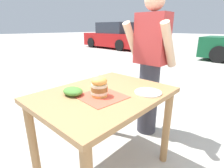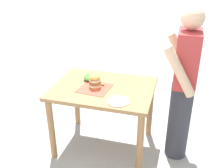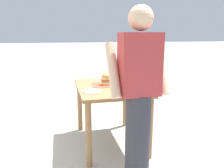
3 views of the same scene
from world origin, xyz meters
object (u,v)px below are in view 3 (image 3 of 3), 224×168
(patio_table, at_px, (110,96))
(sandwich, at_px, (106,79))
(side_plate_with_forks, at_px, (92,91))
(diner_across_table, at_px, (139,96))
(side_salad, at_px, (117,80))
(pickle_spear, at_px, (112,84))

(patio_table, relative_size, sandwich, 5.68)
(side_plate_with_forks, bearing_deg, diner_across_table, 119.86)
(side_salad, bearing_deg, side_plate_with_forks, 46.49)
(side_salad, xyz_separation_m, diner_across_table, (0.07, 1.05, 0.06))
(patio_table, xyz_separation_m, sandwich, (0.03, -0.08, 0.22))
(patio_table, height_order, side_plate_with_forks, side_plate_with_forks)
(pickle_spear, distance_m, side_salad, 0.20)
(sandwich, xyz_separation_m, diner_across_table, (-0.11, 0.93, 0.01))
(pickle_spear, bearing_deg, sandwich, -29.20)
(side_salad, bearing_deg, pickle_spear, 54.48)
(side_salad, height_order, diner_across_table, diner_across_table)
(side_salad, bearing_deg, diner_across_table, 86.11)
(sandwich, distance_m, diner_across_table, 0.93)
(patio_table, distance_m, side_salad, 0.30)
(patio_table, bearing_deg, pickle_spear, -122.34)
(patio_table, relative_size, side_salad, 6.13)
(side_plate_with_forks, relative_size, diner_across_table, 0.13)
(pickle_spear, bearing_deg, patio_table, 57.66)
(sandwich, height_order, side_plate_with_forks, sandwich)
(patio_table, height_order, sandwich, sandwich)
(side_plate_with_forks, distance_m, side_salad, 0.61)
(patio_table, xyz_separation_m, pickle_spear, (-0.03, -0.05, 0.15))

